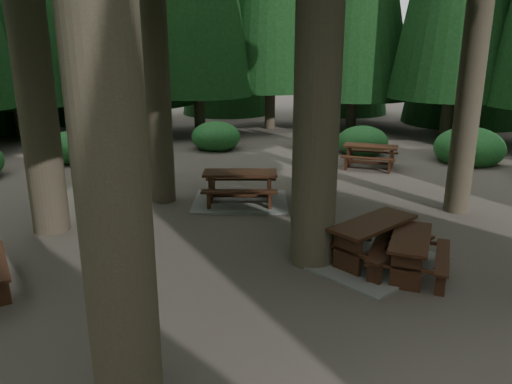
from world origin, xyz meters
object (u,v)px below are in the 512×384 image
object	(u,v)px
picnic_table_d	(370,153)
picnic_table_c	(240,192)
picnic_table_a	(372,248)
picnic_table_f	(410,249)

from	to	relation	value
picnic_table_d	picnic_table_c	bearing A→B (deg)	-118.65
picnic_table_a	picnic_table_f	distance (m)	0.79
picnic_table_f	picnic_table_c	bearing A→B (deg)	57.94
picnic_table_a	picnic_table_d	xyz separation A→B (m)	(3.76, 6.87, 0.22)
picnic_table_c	picnic_table_d	size ratio (longest dim) A/B	1.30
picnic_table_d	picnic_table_a	bearing A→B (deg)	-82.83
picnic_table_c	picnic_table_f	world-z (taller)	picnic_table_c
picnic_table_c	picnic_table_d	bearing A→B (deg)	42.48
picnic_table_f	picnic_table_a	bearing A→B (deg)	68.71
picnic_table_a	picnic_table_c	distance (m)	4.62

